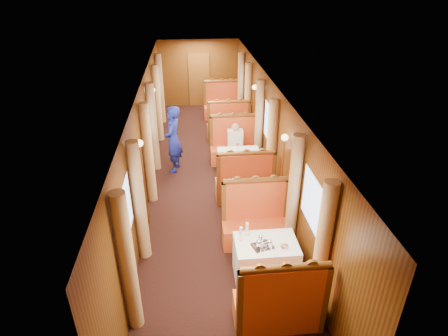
{
  "coord_description": "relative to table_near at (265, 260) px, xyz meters",
  "views": [
    {
      "loc": [
        -0.43,
        -8.32,
        4.8
      ],
      "look_at": [
        0.24,
        -1.35,
        1.05
      ],
      "focal_mm": 30.0,
      "sensor_mm": 36.0,
      "label": 1
    }
  ],
  "objects": [
    {
      "name": "curtain_right_far_b",
      "position": [
        0.63,
        7.78,
        0.8
      ],
      "size": [
        0.22,
        0.22,
        2.35
      ],
      "primitive_type": "cylinder",
      "color": "tan",
      "rests_on": "floor"
    },
    {
      "name": "banquette_near_fwd",
      "position": [
        0.0,
        -1.01,
        0.05
      ],
      "size": [
        1.3,
        0.55,
        1.34
      ],
      "color": "red",
      "rests_on": "floor"
    },
    {
      "name": "curtain_right_far_a",
      "position": [
        0.63,
        6.22,
        0.8
      ],
      "size": [
        0.22,
        0.22,
        2.35
      ],
      "primitive_type": "cylinder",
      "color": "tan",
      "rests_on": "floor"
    },
    {
      "name": "curtain_left_mid_a",
      "position": [
        -2.13,
        2.72,
        0.8
      ],
      "size": [
        0.22,
        0.22,
        2.35
      ],
      "primitive_type": "cylinder",
      "color": "tan",
      "rests_on": "floor"
    },
    {
      "name": "table_near",
      "position": [
        0.0,
        0.0,
        0.0
      ],
      "size": [
        1.05,
        0.72,
        0.75
      ],
      "primitive_type": "cube",
      "color": "white",
      "rests_on": "floor"
    },
    {
      "name": "sconce_right_aft",
      "position": [
        0.65,
        5.25,
        1.01
      ],
      "size": [
        0.14,
        0.14,
        1.95
      ],
      "color": "#BF8C3F",
      "rests_on": "floor"
    },
    {
      "name": "window_left_mid",
      "position": [
        -2.24,
        3.5,
        1.07
      ],
      "size": [
        0.01,
        1.2,
        0.9
      ],
      "primitive_type": null,
      "rotation": [
        1.57,
        0.0,
        1.57
      ],
      "color": "#90ADD4",
      "rests_on": "wall_left"
    },
    {
      "name": "curtain_right_near_a",
      "position": [
        0.63,
        -0.78,
        0.8
      ],
      "size": [
        0.22,
        0.22,
        2.35
      ],
      "primitive_type": "cylinder",
      "color": "tan",
      "rests_on": "floor"
    },
    {
      "name": "rose_vase_mid",
      "position": [
        -0.03,
        3.49,
        0.55
      ],
      "size": [
        0.06,
        0.06,
        0.36
      ],
      "rotation": [
        0.0,
        0.0,
        0.05
      ],
      "color": "silver",
      "rests_on": "table_mid"
    },
    {
      "name": "table_far",
      "position": [
        0.0,
        7.0,
        0.0
      ],
      "size": [
        1.05,
        0.72,
        0.75
      ],
      "primitive_type": "cube",
      "color": "white",
      "rests_on": "floor"
    },
    {
      "name": "curtain_left_far_b",
      "position": [
        -2.13,
        7.78,
        0.8
      ],
      "size": [
        0.22,
        0.22,
        2.35
      ],
      "primitive_type": "cylinder",
      "color": "tan",
      "rests_on": "floor"
    },
    {
      "name": "curtain_left_near_a",
      "position": [
        -2.13,
        -0.78,
        0.8
      ],
      "size": [
        0.22,
        0.22,
        2.35
      ],
      "primitive_type": "cylinder",
      "color": "tan",
      "rests_on": "floor"
    },
    {
      "name": "table_mid",
      "position": [
        0.0,
        3.5,
        0.0
      ],
      "size": [
        1.05,
        0.72,
        0.75
      ],
      "primitive_type": "cube",
      "color": "white",
      "rests_on": "floor"
    },
    {
      "name": "wall_far",
      "position": [
        -0.75,
        9.5,
        0.88
      ],
      "size": [
        3.0,
        0.01,
        2.5
      ],
      "primitive_type": null,
      "rotation": [
        1.57,
        0.0,
        0.0
      ],
      "color": "brown",
      "rests_on": "floor"
    },
    {
      "name": "ceiling",
      "position": [
        -0.75,
        3.5,
        2.12
      ],
      "size": [
        3.0,
        12.0,
        0.01
      ],
      "primitive_type": null,
      "rotation": [
        3.14,
        0.0,
        0.0
      ],
      "color": "silver",
      "rests_on": "wall_left"
    },
    {
      "name": "sconce_right_fore",
      "position": [
        0.65,
        1.75,
        1.01
      ],
      "size": [
        0.14,
        0.14,
        1.95
      ],
      "color": "#BF8C3F",
      "rests_on": "floor"
    },
    {
      "name": "banquette_near_aft",
      "position": [
        0.0,
        1.01,
        0.05
      ],
      "size": [
        1.3,
        0.55,
        1.34
      ],
      "color": "red",
      "rests_on": "floor"
    },
    {
      "name": "banquette_mid_aft",
      "position": [
        0.0,
        4.51,
        0.05
      ],
      "size": [
        1.3,
        0.55,
        1.34
      ],
      "color": "red",
      "rests_on": "floor"
    },
    {
      "name": "curtain_left_mid_b",
      "position": [
        -2.13,
        4.28,
        0.8
      ],
      "size": [
        0.22,
        0.22,
        2.35
      ],
      "primitive_type": "cylinder",
      "color": "tan",
      "rests_on": "floor"
    },
    {
      "name": "tea_tray",
      "position": [
        -0.09,
        -0.09,
        0.38
      ],
      "size": [
        0.4,
        0.34,
        0.01
      ],
      "primitive_type": "cube",
      "rotation": [
        0.0,
        0.0,
        0.26
      ],
      "color": "silver",
      "rests_on": "table_near"
    },
    {
      "name": "wall_right",
      "position": [
        0.75,
        3.5,
        0.88
      ],
      "size": [
        0.01,
        12.0,
        2.5
      ],
      "primitive_type": null,
      "rotation": [
        1.57,
        0.0,
        -1.57
      ],
      "color": "brown",
      "rests_on": "floor"
    },
    {
      "name": "teapot_left",
      "position": [
        -0.16,
        -0.13,
        0.44
      ],
      "size": [
        0.18,
        0.14,
        0.14
      ],
      "primitive_type": null,
      "rotation": [
        0.0,
        0.0,
        0.12
      ],
      "color": "silver",
      "rests_on": "tea_tray"
    },
    {
      "name": "window_right_far",
      "position": [
        0.74,
        7.0,
        1.07
      ],
      "size": [
        0.01,
        1.2,
        0.9
      ],
      "primitive_type": null,
      "rotation": [
        1.57,
        0.0,
        -1.57
      ],
      "color": "#90ADD4",
      "rests_on": "wall_right"
    },
    {
      "name": "wall_left",
      "position": [
        -2.25,
        3.5,
        0.88
      ],
      "size": [
        0.01,
        12.0,
        2.5
      ],
      "primitive_type": null,
      "rotation": [
        1.57,
        0.0,
        1.57
      ],
      "color": "brown",
      "rests_on": "floor"
    },
    {
      "name": "doorway_far",
      "position": [
        -0.75,
        9.47,
        0.62
      ],
      "size": [
        0.8,
        0.04,
        2.0
      ],
      "primitive_type": "cube",
      "color": "brown",
      "rests_on": "floor"
    },
    {
      "name": "passenger",
      "position": [
        -0.0,
        4.24,
        0.37
      ],
      "size": [
        0.4,
        0.44,
        0.76
      ],
      "color": "beige",
      "rests_on": "banquette_mid_aft"
    },
    {
      "name": "banquette_far_fwd",
      "position": [
        0.0,
        5.99,
        0.05
      ],
      "size": [
        1.3,
        0.55,
        1.34
      ],
      "color": "red",
      "rests_on": "floor"
    },
    {
      "name": "cup_outboard",
      "position": [
        -0.3,
        0.23,
        0.48
      ],
      "size": [
        0.08,
        0.08,
        0.26
      ],
      "rotation": [
        0.0,
        0.0,
        -0.33
      ],
      "color": "white",
      "rests_on": "table_near"
    },
    {
      "name": "curtain_right_near_b",
      "position": [
        0.63,
        0.78,
        0.8
      ],
      "size": [
        0.22,
        0.22,
        2.35
      ],
      "primitive_type": "cylinder",
      "color": "tan",
      "rests_on": "floor"
    },
    {
      "name": "cup_inboard",
      "position": [
        -0.42,
        0.12,
        0.48
      ],
      "size": [
        0.08,
        0.08,
        0.26
      ],
      "rotation": [
        0.0,
        0.0,
        0.4
      ],
      "color": "white",
      "rests_on": "table_near"
    },
    {
      "name": "curtain_right_mid_a",
      "position": [
        0.63,
        2.72,
        0.8
      ],
      "size": [
        0.22,
        0.22,
        2.35
      ],
      "primitive_type": "cylinder",
      "color": "tan",
      "rests_on": "floor"
    },
    {
      "name": "curtain_left_far_a",
      "position": [
        -2.13,
        6.22,
        0.8
      ],
      "size": [
        0.22,
        0.22,
        2.35
      ],
      "primitive_type": "cylinder",
      "color": "tan",
      "rests_on": "floor"
    },
    {
      "name": "floor",
      "position": [
        -0.75,
        3.5,
        -0.38
      ],
      "size": [
        3.0,
        12.0,
        0.01
      ],
      "primitive_type": null,
      "color": "black",
      "rests_on": "ground"
    },
    {
      "name": "window_right_near",
      "position": [
        0.74,
        0.0,
        1.07
      ],
      "size": [
        0.01,
        1.2,
        0.9
      ],
      "primitive_type": null,
      "rotation": [
        1.57,
        0.0,
        -1.57
      ],
      "color": "#90ADD4",
      "rests_on": "wall_right"
    },
    {
      "name": "teapot_back",
      "position": [
        -0.09,
        0.03,
        0.43
      ],
      "size": [
        0.17,
        0.16,
        0.12
      ],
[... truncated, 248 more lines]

